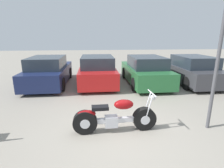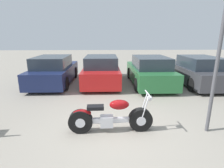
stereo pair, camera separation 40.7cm
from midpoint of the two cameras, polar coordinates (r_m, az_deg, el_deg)
name	(u,v)px [view 2 (the right image)]	position (r m, az deg, el deg)	size (l,w,h in m)	color
ground_plane	(116,130)	(5.02, 3.70, -14.67)	(60.00, 60.00, 0.00)	gray
motorcycle	(110,117)	(4.76, 1.77, -10.86)	(2.26, 0.62, 1.07)	black
parked_car_navy	(54,71)	(9.93, -17.26, 4.07)	(1.94, 4.36, 1.51)	#19234C
parked_car_red	(101,71)	(9.60, -2.24, 4.38)	(1.94, 4.36, 1.51)	red
parked_car_green	(149,72)	(9.59, 13.33, 3.97)	(1.94, 4.36, 1.51)	#286B38
parked_car_dark_grey	(197,71)	(10.51, 27.08, 3.67)	(1.94, 4.36, 1.51)	#3D3D42
lamp_post	(221,41)	(5.13, 33.96, 11.63)	(0.27, 0.27, 3.58)	#4C4C51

